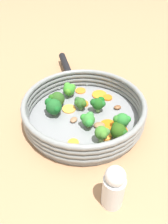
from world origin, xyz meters
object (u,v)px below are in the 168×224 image
broccoli_floret_0 (56,99)px  broccoli_floret_4 (88,120)px  broccoli_floret_3 (119,131)px  broccoli_floret_8 (69,89)px  skillet (84,118)px  carrot_slice_5 (120,131)px  carrot_slice_0 (105,136)px  broccoli_floret_2 (53,106)px  mushroom_piece_2 (74,120)px  carrot_slice_6 (84,104)px  broccoli_floret_5 (98,103)px  broccoli_floret_1 (122,120)px  salt_shaker (114,187)px  carrot_slice_4 (69,109)px  carrot_slice_3 (99,95)px  carrot_slice_1 (108,98)px  mushroom_piece_0 (99,125)px  broccoli_floret_6 (80,103)px  carrot_slice_2 (108,125)px  carrot_slice_8 (73,143)px  mushroom_piece_1 (118,107)px  carrot_slice_7 (80,91)px

broccoli_floret_0 → broccoli_floret_4: size_ratio=1.06×
broccoli_floret_3 → broccoli_floret_8: broccoli_floret_3 is taller
skillet → carrot_slice_5: carrot_slice_5 is taller
carrot_slice_0 → broccoli_floret_2: 0.17m
broccoli_floret_4 → mushroom_piece_2: (-0.01, -0.04, -0.02)m
carrot_slice_6 → mushroom_piece_2: size_ratio=1.17×
carrot_slice_5 → broccoli_floret_4: bearing=-90.1°
broccoli_floret_3 → broccoli_floret_5: bearing=-145.3°
broccoli_floret_8 → mushroom_piece_2: (0.12, 0.04, -0.02)m
carrot_slice_0 → broccoli_floret_1: size_ratio=0.69×
carrot_slice_0 → broccoli_floret_0: 0.19m
broccoli_floret_1 → salt_shaker: 0.21m
carrot_slice_4 → broccoli_floret_5: 0.09m
carrot_slice_3 → broccoli_floret_4: 0.15m
carrot_slice_4 → mushroom_piece_2: 0.05m
carrot_slice_6 → broccoli_floret_1: broccoli_floret_1 is taller
carrot_slice_1 → mushroom_piece_2: size_ratio=1.22×
carrot_slice_6 → mushroom_piece_2: (0.08, -0.01, 0.00)m
carrot_slice_3 → broccoli_floret_1: broccoli_floret_1 is taller
skillet → mushroom_piece_0: mushroom_piece_0 is taller
carrot_slice_0 → broccoli_floret_5: (-0.10, -0.03, 0.03)m
broccoli_floret_2 → broccoli_floret_5: 0.13m
broccoli_floret_6 → mushroom_piece_2: (0.06, -0.01, -0.02)m
carrot_slice_6 → broccoli_floret_6: 0.03m
carrot_slice_0 → carrot_slice_2: bearing=176.3°
carrot_slice_1 → carrot_slice_2: 0.13m
carrot_slice_6 → broccoli_floret_3: size_ratio=0.64×
broccoli_floret_1 → mushroom_piece_2: size_ratio=1.96×
carrot_slice_8 → broccoli_floret_5: bearing=163.1°
carrot_slice_3 → carrot_slice_4: size_ratio=1.17×
skillet → mushroom_piece_0: size_ratio=10.47×
carrot_slice_2 → mushroom_piece_2: size_ratio=1.92×
broccoli_floret_4 → mushroom_piece_1: broccoli_floret_4 is taller
skillet → carrot_slice_5: (0.04, 0.11, 0.01)m
skillet → carrot_slice_1: carrot_slice_1 is taller
broccoli_floret_5 → carrot_slice_6: bearing=-115.7°
carrot_slice_5 → broccoli_floret_0: size_ratio=0.90×
carrot_slice_0 → carrot_slice_5: size_ratio=0.76×
carrot_slice_6 → broccoli_floret_1: 0.15m
broccoli_floret_5 → salt_shaker: salt_shaker is taller
carrot_slice_4 → carrot_slice_7: size_ratio=1.18×
carrot_slice_0 → broccoli_floret_6: size_ratio=0.85×
carrot_slice_2 → carrot_slice_4: same height
carrot_slice_2 → carrot_slice_8: 0.11m
carrot_slice_4 → broccoli_floret_6: bearing=105.2°
broccoli_floret_2 → broccoli_floret_4: (0.03, 0.11, -0.01)m
broccoli_floret_0 → mushroom_piece_0: (0.06, 0.14, -0.02)m
skillet → mushroom_piece_0: 0.06m
carrot_slice_8 → carrot_slice_4: bearing=-160.9°
carrot_slice_5 → broccoli_floret_8: size_ratio=0.94×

